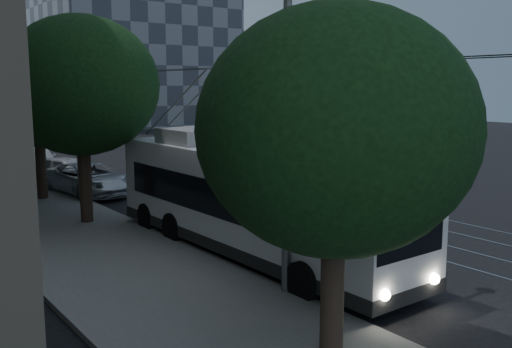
{
  "coord_description": "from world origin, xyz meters",
  "views": [
    {
      "loc": [
        -13.63,
        -13.99,
        5.07
      ],
      "look_at": [
        -1.49,
        2.35,
        1.88
      ],
      "focal_mm": 40.0,
      "sensor_mm": 36.0,
      "label": 1
    }
  ],
  "objects_px": {
    "trolleybus": "(247,199)",
    "car_white_a": "(68,171)",
    "car_white_b": "(36,160)",
    "car_white_c": "(14,151)",
    "pickup_silver": "(88,179)",
    "streetlamp_near": "(301,50)"
  },
  "relations": [
    {
      "from": "pickup_silver",
      "to": "car_white_a",
      "type": "distance_m",
      "value": 2.81
    },
    {
      "from": "trolleybus",
      "to": "pickup_silver",
      "type": "relative_size",
      "value": 2.32
    },
    {
      "from": "car_white_b",
      "to": "car_white_c",
      "type": "relative_size",
      "value": 1.25
    },
    {
      "from": "car_white_c",
      "to": "trolleybus",
      "type": "bearing_deg",
      "value": -73.05
    },
    {
      "from": "trolleybus",
      "to": "streetlamp_near",
      "type": "height_order",
      "value": "streetlamp_near"
    },
    {
      "from": "trolleybus",
      "to": "car_white_c",
      "type": "relative_size",
      "value": 2.98
    },
    {
      "from": "car_white_a",
      "to": "trolleybus",
      "type": "bearing_deg",
      "value": -111.4
    },
    {
      "from": "car_white_a",
      "to": "car_white_b",
      "type": "distance_m",
      "value": 5.64
    },
    {
      "from": "trolleybus",
      "to": "car_white_a",
      "type": "relative_size",
      "value": 2.77
    },
    {
      "from": "pickup_silver",
      "to": "streetlamp_near",
      "type": "height_order",
      "value": "streetlamp_near"
    },
    {
      "from": "car_white_a",
      "to": "car_white_b",
      "type": "relative_size",
      "value": 0.86
    },
    {
      "from": "trolleybus",
      "to": "car_white_b",
      "type": "xyz_separation_m",
      "value": [
        -0.42,
        20.51,
        -0.93
      ]
    },
    {
      "from": "pickup_silver",
      "to": "streetlamp_near",
      "type": "xyz_separation_m",
      "value": [
        -0.49,
        -15.5,
        5.13
      ]
    },
    {
      "from": "trolleybus",
      "to": "car_white_a",
      "type": "distance_m",
      "value": 14.91
    },
    {
      "from": "car_white_a",
      "to": "car_white_c",
      "type": "bearing_deg",
      "value": 65.72
    },
    {
      "from": "pickup_silver",
      "to": "car_white_c",
      "type": "height_order",
      "value": "pickup_silver"
    },
    {
      "from": "car_white_a",
      "to": "streetlamp_near",
      "type": "distance_m",
      "value": 19.02
    },
    {
      "from": "car_white_c",
      "to": "streetlamp_near",
      "type": "xyz_separation_m",
      "value": [
        -0.75,
        -30.01,
        5.19
      ]
    },
    {
      "from": "pickup_silver",
      "to": "car_white_b",
      "type": "xyz_separation_m",
      "value": [
        0.0,
        8.44,
        0.01
      ]
    },
    {
      "from": "trolleybus",
      "to": "pickup_silver",
      "type": "distance_m",
      "value": 12.11
    },
    {
      "from": "trolleybus",
      "to": "streetlamp_near",
      "type": "relative_size",
      "value": 1.26
    },
    {
      "from": "streetlamp_near",
      "to": "pickup_silver",
      "type": "bearing_deg",
      "value": 88.19
    }
  ]
}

